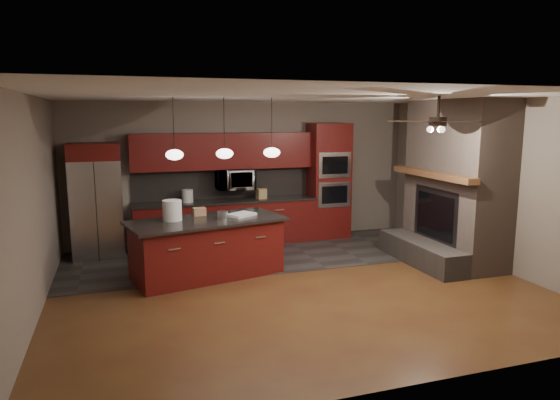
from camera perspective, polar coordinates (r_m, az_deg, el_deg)
name	(u,v)px	position (r m, az deg, el deg)	size (l,w,h in m)	color
ground	(295,286)	(7.63, 1.76, -9.75)	(7.00, 7.00, 0.00)	brown
ceiling	(296,96)	(7.20, 1.88, 11.77)	(7.00, 6.00, 0.02)	white
back_wall	(245,172)	(10.13, -3.97, 3.18)	(7.00, 0.02, 2.80)	slate
right_wall	(492,184)	(9.08, 23.08, 1.70)	(0.02, 6.00, 2.80)	slate
left_wall	(32,207)	(6.94, -26.51, -0.76)	(0.02, 6.00, 2.80)	slate
slate_tile_patch	(262,254)	(9.26, -2.04, -6.22)	(7.00, 2.40, 0.01)	#2F2D2B
fireplace_column	(453,188)	(9.11, 19.19, 1.30)	(1.30, 2.10, 2.80)	#6D594E
back_cabinetry	(225,200)	(9.85, -6.25, -0.01)	(3.59, 0.64, 2.20)	#54120F
oven_tower	(329,181)	(10.42, 5.57, 2.18)	(0.80, 0.63, 2.38)	#54120F
microwave	(235,179)	(9.84, -5.16, 2.39)	(0.73, 0.41, 0.50)	silver
refrigerator	(97,201)	(9.51, -20.22, -0.07)	(0.88, 0.75, 2.06)	silver
kitchen_island	(207,248)	(8.02, -8.31, -5.40)	(2.60, 1.60, 0.92)	#54120F
white_bucket	(172,210)	(7.91, -12.22, -1.16)	(0.30, 0.30, 0.32)	white
paint_can	(223,215)	(7.96, -6.58, -1.69)	(0.17, 0.17, 0.11)	#A3A4A8
paint_tray	(241,215)	(8.13, -4.44, -1.68)	(0.43, 0.30, 0.04)	white
cardboard_box	(199,212)	(8.24, -9.21, -1.32)	(0.20, 0.15, 0.13)	#A77956
counter_bucket	(188,196)	(9.66, -10.53, 0.47)	(0.21, 0.21, 0.24)	silver
counter_box	(261,194)	(9.91, -2.14, 0.73)	(0.18, 0.14, 0.20)	tan
pendant_left	(175,154)	(7.53, -11.97, 5.11)	(0.26, 0.26, 0.92)	black
pendant_center	(225,153)	(7.65, -6.35, 5.33)	(0.26, 0.26, 0.92)	black
pendant_right	(272,152)	(7.83, -0.95, 5.48)	(0.26, 0.26, 0.92)	black
ceiling_fan	(438,121)	(7.33, 17.60, 8.62)	(1.27, 1.33, 0.41)	black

